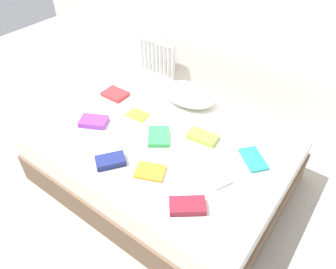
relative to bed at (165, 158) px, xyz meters
The scene contains 14 objects.
ground_plane 0.25m from the bed, ahead, with size 8.00×8.00×0.00m, color #9E998E.
bed is the anchor object (origin of this frame).
radiator 1.57m from the bed, 130.15° to the left, with size 0.52×0.04×0.47m.
pillow 0.63m from the bed, 102.00° to the left, with size 0.50×0.35×0.14m, color white.
textbook_maroon 0.77m from the bed, 41.29° to the right, with size 0.23×0.13×0.05m, color maroon.
textbook_lime 0.41m from the bed, 30.80° to the left, with size 0.24×0.14×0.04m, color #8CC638.
textbook_teal 0.76m from the bed, 14.04° to the left, with size 0.24×0.14×0.02m, color teal.
textbook_orange 0.49m from the bed, 67.31° to the right, with size 0.20×0.15×0.03m, color orange.
textbook_purple 0.67m from the bed, 158.42° to the right, with size 0.22×0.15×0.05m, color purple.
textbook_green 0.28m from the bed, 111.53° to the right, with size 0.23×0.17×0.04m, color green.
textbook_red 0.79m from the bed, 165.43° to the left, with size 0.22×0.17×0.04m, color red.
textbook_yellow 0.44m from the bed, 167.84° to the left, with size 0.17×0.12×0.02m, color yellow.
textbook_white 0.64m from the bed, 14.11° to the right, with size 0.17×0.15×0.03m, color white.
textbook_navy 0.56m from the bed, 105.69° to the right, with size 0.21×0.13×0.05m, color navy.
Camera 1 is at (1.15, -1.51, 2.16)m, focal length 33.59 mm.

